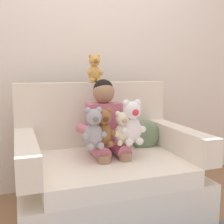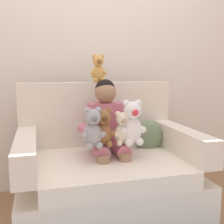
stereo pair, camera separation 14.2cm
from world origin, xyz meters
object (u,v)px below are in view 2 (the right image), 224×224
at_px(armchair, 106,175).
at_px(plush_honey_on_backrest, 98,69).
at_px(seated_child, 108,127).
at_px(plush_grey, 93,129).
at_px(plush_white, 132,124).
at_px(plush_brown, 103,128).
at_px(plush_cream, 122,129).
at_px(throw_pillow, 148,136).

xyz_separation_m(armchair, plush_honey_on_backrest, (0.02, 0.35, 0.81)).
bearing_deg(seated_child, plush_honey_on_backrest, 89.68).
bearing_deg(plush_grey, seated_child, 67.41).
bearing_deg(plush_honey_on_backrest, plush_white, -57.49).
distance_m(plush_grey, plush_honey_on_backrest, 0.66).
relative_size(plush_brown, plush_honey_on_backrest, 1.15).
height_order(plush_grey, plush_brown, plush_grey).
relative_size(plush_cream, throw_pillow, 0.96).
bearing_deg(plush_cream, plush_brown, 176.69).
height_order(armchair, plush_white, armchair).
bearing_deg(armchair, plush_brown, -114.04).
relative_size(plush_white, plush_honey_on_backrest, 1.37).
xyz_separation_m(armchair, seated_child, (0.02, 0.04, 0.37)).
height_order(seated_child, plush_honey_on_backrest, plush_honey_on_backrest).
relative_size(seated_child, plush_brown, 2.97).
height_order(plush_cream, plush_grey, plush_grey).
bearing_deg(plush_white, plush_grey, 169.40).
height_order(armchair, plush_cream, armchair).
height_order(armchair, throw_pillow, armchair).
relative_size(plush_cream, plush_honey_on_backrest, 1.03).
distance_m(seated_child, plush_brown, 0.17).
distance_m(armchair, throw_pillow, 0.49).
xyz_separation_m(seated_child, plush_brown, (-0.07, -0.15, 0.03)).
distance_m(plush_white, throw_pillow, 0.38).
distance_m(plush_grey, throw_pillow, 0.61).
bearing_deg(plush_grey, plush_brown, 35.68).
xyz_separation_m(seated_child, plush_grey, (-0.15, -0.17, 0.03)).
xyz_separation_m(plush_cream, plush_honey_on_backrest, (-0.08, 0.46, 0.43)).
height_order(seated_child, plush_white, seated_child).
bearing_deg(armchair, throw_pillow, 18.74).
bearing_deg(plush_white, plush_brown, 164.05).
distance_m(seated_child, plush_cream, 0.16).
xyz_separation_m(seated_child, plush_honey_on_backrest, (-0.00, 0.32, 0.45)).
height_order(armchair, plush_grey, armchair).
bearing_deg(seated_child, armchair, -119.07).
distance_m(plush_cream, throw_pillow, 0.41).
bearing_deg(plush_grey, plush_honey_on_backrest, 91.45).
distance_m(seated_child, plush_white, 0.22).
xyz_separation_m(plush_cream, plush_white, (0.07, -0.01, 0.04)).
xyz_separation_m(plush_cream, plush_brown, (-0.14, -0.00, 0.01)).
bearing_deg(armchair, plush_cream, -50.17).
relative_size(plush_grey, throw_pillow, 1.11).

